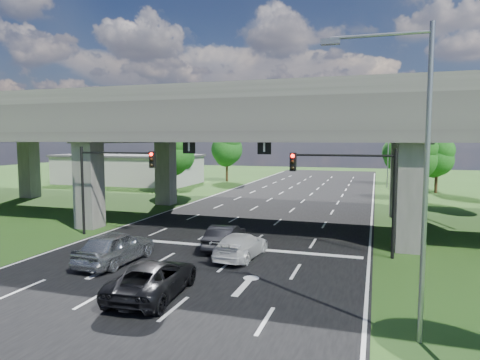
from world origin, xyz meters
The scene contains 19 objects.
ground centered at (0.00, 0.00, 0.00)m, with size 160.00×160.00×0.00m, color #264415.
road centered at (0.00, 10.00, 0.01)m, with size 18.00×120.00×0.03m, color black.
overpass centered at (0.00, 12.00, 7.92)m, with size 80.00×15.00×10.00m.
warehouse centered at (-26.00, 35.00, 2.00)m, with size 20.00×10.00×4.00m, color #9E9E99.
signal_right centered at (7.82, 3.94, 4.19)m, with size 5.76×0.54×6.00m.
signal_left centered at (-7.82, 3.94, 4.19)m, with size 5.76×0.54×6.00m.
streetlight_near centered at (10.10, -6.00, 5.85)m, with size 3.38×0.25×10.00m.
streetlight_far centered at (10.10, 24.00, 5.85)m, with size 3.38×0.25×10.00m.
streetlight_beyond centered at (10.10, 40.00, 5.85)m, with size 3.38×0.25×10.00m.
tree_left_near centered at (-13.95, 26.00, 4.82)m, with size 4.50×4.50×7.80m.
tree_left_mid centered at (-16.95, 34.00, 4.17)m, with size 3.91×3.90×6.76m.
tree_left_far centered at (-12.95, 42.00, 5.14)m, with size 4.80×4.80×8.32m.
tree_right_near centered at (13.05, 28.00, 4.50)m, with size 4.20×4.20×7.28m.
tree_right_mid centered at (16.05, 36.00, 4.17)m, with size 3.91×3.90×6.76m.
tree_right_far centered at (12.05, 44.00, 4.82)m, with size 4.50×4.50×7.80m.
car_silver centered at (-3.80, -1.47, 0.89)m, with size 2.03×5.04×1.72m, color #ABAFB3.
car_dark centered at (0.65, 3.00, 0.75)m, with size 1.53×4.39×1.44m, color black.
car_white centered at (2.10, 1.53, 0.71)m, with size 1.90×4.66×1.35m, color silver.
car_trailing centered at (0.39, -4.99, 0.75)m, with size 2.40×5.21×1.45m, color black.
Camera 1 is at (9.01, -20.27, 6.47)m, focal length 32.00 mm.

